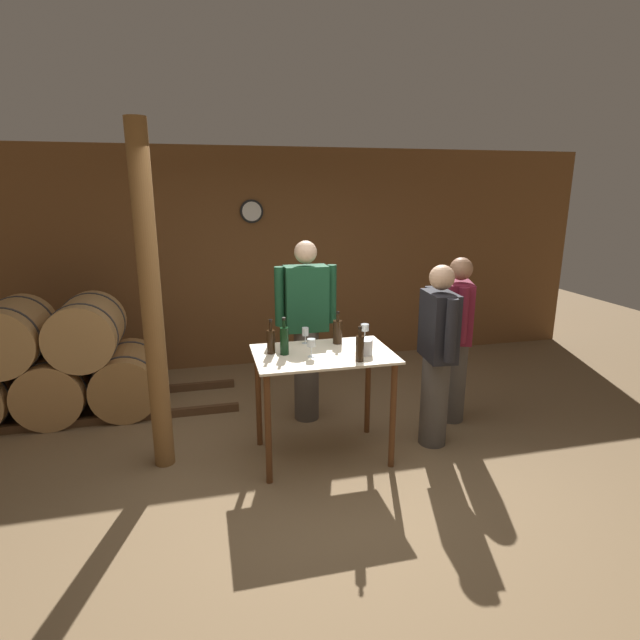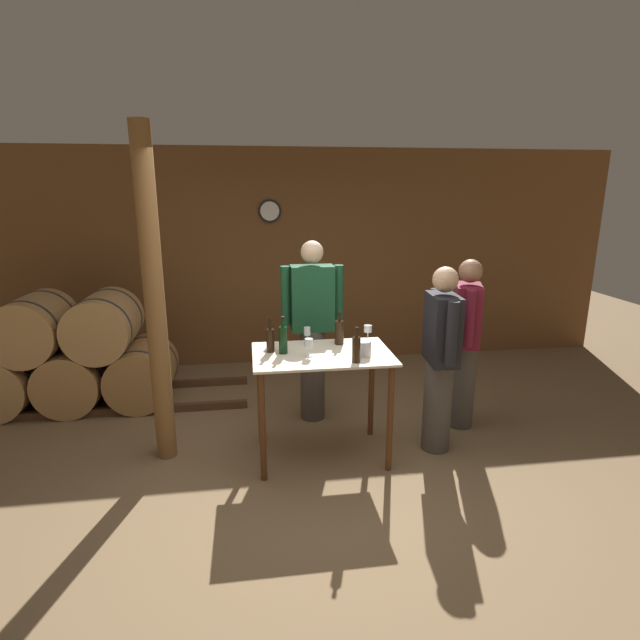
{
  "view_description": "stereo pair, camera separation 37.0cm",
  "coord_description": "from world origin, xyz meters",
  "px_view_note": "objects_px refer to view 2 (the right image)",
  "views": [
    {
      "loc": [
        -0.93,
        -3.31,
        2.21
      ],
      "look_at": [
        -0.0,
        0.52,
        1.17
      ],
      "focal_mm": 28.0,
      "sensor_mm": 36.0,
      "label": 1
    },
    {
      "loc": [
        -0.56,
        -3.38,
        2.21
      ],
      "look_at": [
        -0.0,
        0.52,
        1.17
      ],
      "focal_mm": 28.0,
      "sensor_mm": 36.0,
      "label": 2
    }
  ],
  "objects_px": {
    "person_host": "(465,341)",
    "wine_bottle_far_left": "(270,339)",
    "person_visitor_bearded": "(312,327)",
    "wine_glass_near_center": "(307,332)",
    "ice_bucket": "(363,348)",
    "wine_bottle_left": "(283,339)",
    "wine_glass_near_right": "(368,329)",
    "wine_bottle_center": "(339,332)",
    "person_visitor_with_scarf": "(440,357)",
    "wooden_post": "(155,301)",
    "wine_bottle_right": "(356,349)",
    "wine_glass_near_left": "(309,343)"
  },
  "relations": [
    {
      "from": "wine_glass_near_left",
      "to": "person_visitor_bearded",
      "type": "height_order",
      "value": "person_visitor_bearded"
    },
    {
      "from": "person_host",
      "to": "person_visitor_bearded",
      "type": "height_order",
      "value": "person_visitor_bearded"
    },
    {
      "from": "wine_bottle_far_left",
      "to": "wine_bottle_left",
      "type": "relative_size",
      "value": 0.92
    },
    {
      "from": "wine_bottle_far_left",
      "to": "person_host",
      "type": "bearing_deg",
      "value": 8.86
    },
    {
      "from": "ice_bucket",
      "to": "wooden_post",
      "type": "bearing_deg",
      "value": 169.68
    },
    {
      "from": "wine_bottle_center",
      "to": "wine_glass_near_right",
      "type": "bearing_deg",
      "value": 10.1
    },
    {
      "from": "wine_bottle_right",
      "to": "wine_glass_near_right",
      "type": "height_order",
      "value": "wine_bottle_right"
    },
    {
      "from": "wine_bottle_right",
      "to": "wine_glass_near_center",
      "type": "height_order",
      "value": "wine_bottle_right"
    },
    {
      "from": "ice_bucket",
      "to": "wine_bottle_far_left",
      "type": "bearing_deg",
      "value": 164.6
    },
    {
      "from": "wine_bottle_far_left",
      "to": "wine_bottle_right",
      "type": "xyz_separation_m",
      "value": [
        0.64,
        -0.35,
        0.0
      ]
    },
    {
      "from": "wine_bottle_left",
      "to": "wine_glass_near_left",
      "type": "xyz_separation_m",
      "value": [
        0.2,
        -0.11,
        -0.01
      ]
    },
    {
      "from": "wine_bottle_left",
      "to": "wine_bottle_right",
      "type": "distance_m",
      "value": 0.61
    },
    {
      "from": "wine_bottle_right",
      "to": "wine_glass_near_center",
      "type": "relative_size",
      "value": 1.97
    },
    {
      "from": "wine_bottle_left",
      "to": "wine_bottle_right",
      "type": "height_order",
      "value": "wine_bottle_left"
    },
    {
      "from": "wine_bottle_left",
      "to": "wine_glass_near_center",
      "type": "xyz_separation_m",
      "value": [
        0.22,
        0.25,
        -0.02
      ]
    },
    {
      "from": "wine_bottle_far_left",
      "to": "wine_bottle_left",
      "type": "height_order",
      "value": "wine_bottle_left"
    },
    {
      "from": "wine_bottle_center",
      "to": "wine_glass_near_right",
      "type": "xyz_separation_m",
      "value": [
        0.26,
        0.05,
        -0.0
      ]
    },
    {
      "from": "wine_glass_near_center",
      "to": "wooden_post",
      "type": "bearing_deg",
      "value": -175.34
    },
    {
      "from": "wine_bottle_center",
      "to": "ice_bucket",
      "type": "bearing_deg",
      "value": -68.29
    },
    {
      "from": "wine_bottle_right",
      "to": "person_visitor_bearded",
      "type": "distance_m",
      "value": 1.02
    },
    {
      "from": "wine_bottle_far_left",
      "to": "wine_bottle_center",
      "type": "bearing_deg",
      "value": 12.53
    },
    {
      "from": "person_host",
      "to": "wine_bottle_far_left",
      "type": "bearing_deg",
      "value": -171.14
    },
    {
      "from": "wine_bottle_right",
      "to": "wine_glass_near_right",
      "type": "distance_m",
      "value": 0.57
    },
    {
      "from": "wine_bottle_far_left",
      "to": "person_visitor_bearded",
      "type": "distance_m",
      "value": 0.78
    },
    {
      "from": "wine_glass_near_left",
      "to": "wine_bottle_left",
      "type": "bearing_deg",
      "value": 150.15
    },
    {
      "from": "wooden_post",
      "to": "wine_glass_near_left",
      "type": "xyz_separation_m",
      "value": [
        1.19,
        -0.26,
        -0.32
      ]
    },
    {
      "from": "person_host",
      "to": "wine_glass_near_left",
      "type": "bearing_deg",
      "value": -163.58
    },
    {
      "from": "wine_bottle_far_left",
      "to": "person_visitor_bearded",
      "type": "xyz_separation_m",
      "value": [
        0.43,
        0.65,
        -0.1
      ]
    },
    {
      "from": "person_visitor_bearded",
      "to": "wine_bottle_left",
      "type": "bearing_deg",
      "value": -115.02
    },
    {
      "from": "wine_bottle_center",
      "to": "wine_bottle_right",
      "type": "relative_size",
      "value": 1.01
    },
    {
      "from": "wine_glass_near_center",
      "to": "ice_bucket",
      "type": "bearing_deg",
      "value": -44.6
    },
    {
      "from": "wine_bottle_left",
      "to": "wine_glass_near_right",
      "type": "relative_size",
      "value": 2.15
    },
    {
      "from": "wine_glass_near_left",
      "to": "wine_glass_near_right",
      "type": "distance_m",
      "value": 0.66
    },
    {
      "from": "person_visitor_with_scarf",
      "to": "wine_bottle_left",
      "type": "bearing_deg",
      "value": 177.29
    },
    {
      "from": "wine_bottle_far_left",
      "to": "person_visitor_with_scarf",
      "type": "relative_size",
      "value": 0.18
    },
    {
      "from": "wine_bottle_left",
      "to": "person_visitor_with_scarf",
      "type": "relative_size",
      "value": 0.19
    },
    {
      "from": "wine_bottle_left",
      "to": "wine_bottle_center",
      "type": "height_order",
      "value": "wine_bottle_left"
    },
    {
      "from": "wine_bottle_left",
      "to": "person_visitor_with_scarf",
      "type": "xyz_separation_m",
      "value": [
        1.31,
        -0.06,
        -0.19
      ]
    },
    {
      "from": "wine_bottle_far_left",
      "to": "person_visitor_with_scarf",
      "type": "bearing_deg",
      "value": -4.6
    },
    {
      "from": "wooden_post",
      "to": "wine_bottle_far_left",
      "type": "height_order",
      "value": "wooden_post"
    },
    {
      "from": "wooden_post",
      "to": "wine_bottle_right",
      "type": "height_order",
      "value": "wooden_post"
    },
    {
      "from": "wine_glass_near_right",
      "to": "wine_bottle_center",
      "type": "bearing_deg",
      "value": -169.9
    },
    {
      "from": "wine_glass_near_left",
      "to": "ice_bucket",
      "type": "distance_m",
      "value": 0.43
    },
    {
      "from": "wooden_post",
      "to": "wine_glass_near_right",
      "type": "distance_m",
      "value": 1.78
    },
    {
      "from": "wine_glass_near_right",
      "to": "person_host",
      "type": "height_order",
      "value": "person_host"
    },
    {
      "from": "wine_glass_near_center",
      "to": "person_visitor_with_scarf",
      "type": "height_order",
      "value": "person_visitor_with_scarf"
    },
    {
      "from": "wine_glass_near_center",
      "to": "wine_glass_near_right",
      "type": "xyz_separation_m",
      "value": [
        0.53,
        -0.02,
        0.01
      ]
    },
    {
      "from": "wooden_post",
      "to": "person_visitor_with_scarf",
      "type": "xyz_separation_m",
      "value": [
        2.31,
        -0.21,
        -0.5
      ]
    },
    {
      "from": "ice_bucket",
      "to": "person_host",
      "type": "bearing_deg",
      "value": 23.98
    },
    {
      "from": "wooden_post",
      "to": "ice_bucket",
      "type": "xyz_separation_m",
      "value": [
        1.62,
        -0.3,
        -0.37
      ]
    }
  ]
}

